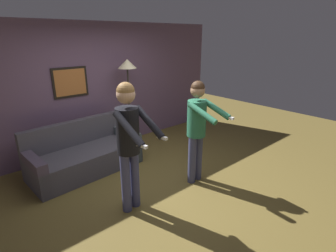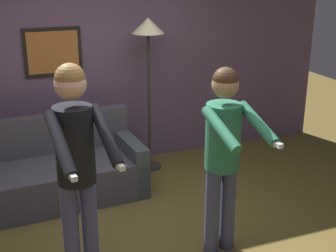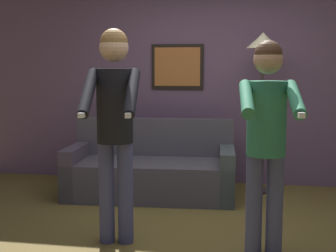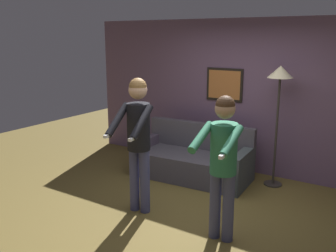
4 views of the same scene
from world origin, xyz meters
name	(u,v)px [view 1 (image 1 of 4)]	position (x,y,z in m)	size (l,w,h in m)	color
ground_plane	(156,184)	(0.00, 0.00, 0.00)	(12.00, 12.00, 0.00)	brown
back_wall_assembly	(93,89)	(-0.01, 2.03, 1.30)	(6.40, 0.09, 2.60)	#644A66
couch	(85,156)	(-0.66, 1.23, 0.28)	(1.95, 0.97, 0.87)	#47434C
torchiere_lamp	(128,73)	(0.58, 1.63, 1.61)	(0.38, 0.38, 1.88)	#332D28
person_standing_left	(129,136)	(-0.64, -0.26, 1.10)	(0.49, 0.69, 1.80)	#3F4371
person_standing_right	(197,123)	(0.58, -0.33, 1.02)	(0.46, 0.69, 1.69)	#3F4268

